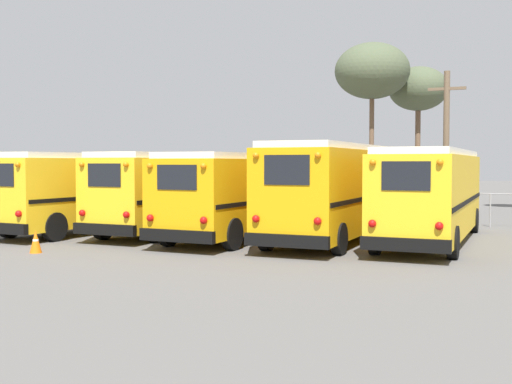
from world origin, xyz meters
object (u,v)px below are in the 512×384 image
Objects in this scene: traffic_cone at (36,241)px; school_bus_1 at (186,189)px; school_bus_0 at (104,188)px; utility_pole at (446,142)px; school_bus_3 at (339,188)px; school_bus_2 at (254,191)px; bare_tree_0 at (418,90)px; bare_tree_2 at (372,72)px; school_bus_4 at (432,192)px.

school_bus_1 is at bearing 83.31° from traffic_cone.
utility_pole is at bearing 44.48° from school_bus_0.
school_bus_0 is 9.54m from school_bus_3.
school_bus_3 is (9.49, 0.98, 0.13)m from school_bus_0.
school_bus_3 is 15.66× the size of traffic_cone.
traffic_cone is at bearing -120.17° from school_bus_2.
traffic_cone is at bearing -107.28° from bare_tree_0.
bare_tree_2 is 21.90m from traffic_cone.
school_bus_0 is 1.14× the size of bare_tree_2.
school_bus_3 is 14.18m from bare_tree_2.
utility_pole is at bearing -27.69° from bare_tree_2.
utility_pole is 0.78× the size of bare_tree_2.
school_bus_4 is (9.49, 0.13, 0.03)m from school_bus_1.
utility_pole is 6.44m from bare_tree_0.
school_bus_3 is at bearing 5.58° from school_bus_2.
school_bus_2 is (3.16, -0.43, -0.02)m from school_bus_1.
traffic_cone is (-4.03, -6.93, -1.31)m from school_bus_2.
school_bus_1 is 7.53m from traffic_cone.
school_bus_0 is 1.02× the size of school_bus_4.
school_bus_1 is 6.33m from school_bus_3.
school_bus_4 reaches higher than school_bus_2.
utility_pole reaches higher than school_bus_1.
school_bus_1 reaches higher than traffic_cone.
school_bus_0 is at bearing -135.52° from utility_pole.
school_bus_1 is at bearing 178.89° from school_bus_3.
school_bus_0 is at bearing -174.10° from school_bus_3.
school_bus_2 is 6.35m from school_bus_4.
utility_pole is at bearing 50.59° from school_bus_1.
school_bus_2 is 17.07m from bare_tree_0.
school_bus_4 is 14.83× the size of traffic_cone.
school_bus_2 is 1.00× the size of school_bus_3.
bare_tree_0 is (6.26, 15.53, 5.20)m from school_bus_1.
traffic_cone is (-7.19, -7.24, -1.45)m from school_bus_3.
bare_tree_2 is (7.45, 13.73, 5.99)m from school_bus_0.
school_bus_1 is 0.96× the size of school_bus_2.
bare_tree_0 reaches higher than utility_pole.
school_bus_1 is 1.28× the size of bare_tree_0.
utility_pole is (-0.95, 10.26, 2.03)m from school_bus_4.
school_bus_2 is (6.33, 0.67, -0.02)m from school_bus_0.
bare_tree_0 is 24.84m from traffic_cone.
utility_pole is at bearing 63.58° from school_bus_2.
school_bus_3 is at bearing 5.90° from school_bus_0.
traffic_cone is at bearing -69.81° from school_bus_0.
school_bus_2 is 1.06× the size of school_bus_4.
school_bus_1 is 1.02× the size of school_bus_4.
bare_tree_2 is at bearing 112.62° from school_bus_4.
school_bus_2 is at bearing -100.97° from bare_tree_0.
school_bus_0 is at bearing -174.42° from school_bus_4.
school_bus_3 is at bearing -175.38° from school_bus_4.
school_bus_3 is 16.45m from bare_tree_0.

